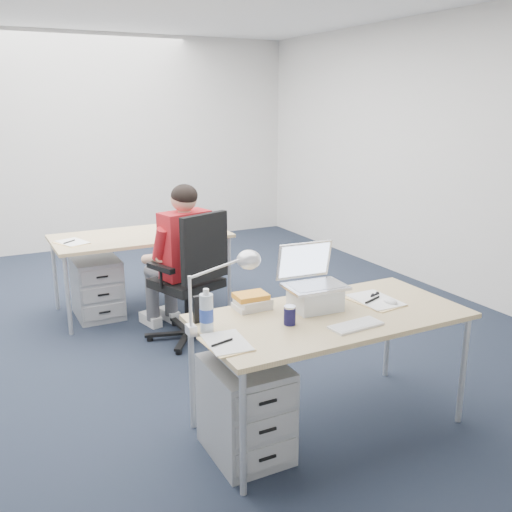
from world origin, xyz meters
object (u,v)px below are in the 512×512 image
Objects in this scene: drawer_pedestal_near at (245,409)px; headphones at (326,304)px; water_bottle at (206,310)px; desk_near at (331,321)px; computer_mouse at (390,301)px; desk_lamp at (213,292)px; wireless_keyboard at (356,325)px; sunglasses at (375,296)px; book_stack at (252,301)px; drawer_pedestal_far at (97,287)px; can_koozie at (290,315)px; dark_laptop at (176,225)px; far_cup at (194,222)px; office_chair at (190,304)px; silver_laptop at (316,278)px; bear_figurine at (313,303)px; seated_person at (177,260)px; cordless_phone at (197,309)px.

drawer_pedestal_near is 0.79m from headphones.
desk_near is at bearing -7.12° from water_bottle.
desk_lamp is at bearing 168.74° from computer_mouse.
wireless_keyboard is 0.53m from sunglasses.
drawer_pedestal_far is at bearing 102.05° from book_stack.
desk_near is 0.32m from can_koozie.
water_bottle is 0.43m from book_stack.
dark_laptop reaches higher than computer_mouse.
far_cup is (0.12, 2.51, 0.03)m from headphones.
computer_mouse is 0.23× the size of desk_lamp.
can_koozie is 0.53× the size of book_stack.
computer_mouse is (0.70, -1.64, 0.44)m from office_chair.
far_cup reaches higher than book_stack.
desk_near is 0.76m from desk_lamp.
drawer_pedestal_near is 0.58m from can_koozie.
computer_mouse is 1.13× the size of sunglasses.
computer_mouse is at bearing -14.08° from silver_laptop.
can_koozie is at bearing -146.41° from silver_laptop.
computer_mouse is 0.53m from bear_figurine.
computer_mouse is at bearing -106.54° from sunglasses.
desk_lamp is (-0.34, -0.21, 0.18)m from book_stack.
book_stack is 0.43m from desk_lamp.
bear_figurine is at bearing -96.23° from seated_person.
can_koozie is at bearing -139.74° from headphones.
bear_figurine is at bearing 167.71° from computer_mouse.
water_bottle is (-0.75, 0.09, 0.17)m from desk_near.
cordless_phone reaches higher than drawer_pedestal_near.
book_stack is 2.39m from far_cup.
drawer_pedestal_far is 1.89× the size of dark_laptop.
bear_figurine reaches higher than computer_mouse.
headphones is 0.78m from desk_lamp.
book_stack is (-0.42, 0.18, 0.03)m from headphones.
dark_laptop is at bearing 74.49° from water_bottle.
bear_figurine is (0.22, -1.76, 0.15)m from seated_person.
office_chair is 1.71m from sunglasses.
sunglasses is (0.79, -0.18, -0.04)m from book_stack.
drawer_pedestal_far is 5.34× the size of computer_mouse.
book_stack is 2.28× the size of sunglasses.
bear_figurine is at bearing 171.81° from sunglasses.
seated_person is 1.88m from drawer_pedestal_near.
far_cup is at bearing 104.39° from headphones.
far_cup is at bearing 60.39° from desk_lamp.
office_chair is 2.00× the size of drawer_pedestal_far.
desk_near is 0.14m from headphones.
cordless_phone is at bearing 95.27° from desk_lamp.
drawer_pedestal_far is 2.51m from water_bottle.
seated_person is at bearing 103.81° from silver_laptop.
desk_near is 6.57× the size of water_bottle.
drawer_pedestal_near is 0.70m from desk_lamp.
far_cup is (0.19, 2.51, -0.14)m from silver_laptop.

